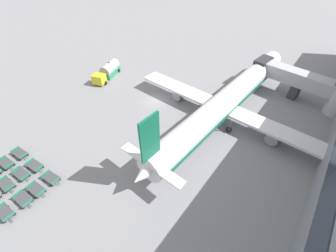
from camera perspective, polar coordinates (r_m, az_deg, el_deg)
ground_plane at (r=46.71m, az=-3.01°, el=6.48°), size 500.00×500.00×0.00m
jet_bridge at (r=52.54m, az=32.46°, el=8.59°), size 19.78×6.61×5.91m
airplane at (r=42.23m, az=14.61°, el=6.17°), size 36.56×46.65×11.71m
fuel_tanker_primary at (r=56.53m, az=-14.97°, el=13.33°), size 5.29×9.14×3.24m
baggage_dolly_row_near_col_c at (r=35.69m, az=-36.06°, el=-17.38°), size 3.17×1.60×0.92m
baggage_dolly_row_mid_a_col_b at (r=38.51m, az=-35.79°, el=-11.99°), size 3.15×1.55×0.92m
baggage_dolly_row_mid_a_col_c at (r=35.68m, az=-32.88°, el=-15.39°), size 3.18×1.64×0.92m
baggage_dolly_row_mid_b_col_a at (r=41.51m, az=-35.85°, el=-7.69°), size 3.19×1.66×0.92m
baggage_dolly_row_mid_b_col_b at (r=38.71m, az=-33.21°, el=-10.18°), size 3.19×1.66×0.92m
baggage_dolly_row_mid_b_col_c at (r=35.77m, az=-30.40°, el=-13.78°), size 3.19×1.68×0.92m
baggage_dolly_row_far_col_a at (r=41.91m, az=-33.45°, el=-5.87°), size 3.19×1.68×0.92m
baggage_dolly_row_far_col_b at (r=38.81m, az=-30.69°, el=-8.69°), size 3.20×1.70×0.92m
baggage_dolly_row_far_col_c at (r=36.10m, az=-27.51°, el=-11.67°), size 3.20×1.70×0.92m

